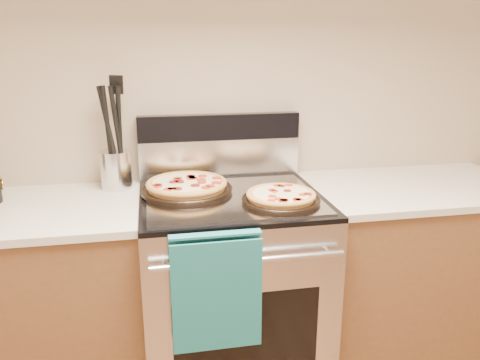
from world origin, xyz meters
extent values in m
plane|color=tan|center=(0.00, 2.00, 1.35)|extent=(4.00, 0.00, 4.00)
cube|color=#B7B7BC|center=(0.00, 1.65, 0.45)|extent=(0.76, 0.68, 0.90)
cube|color=black|center=(0.00, 1.31, 0.45)|extent=(0.56, 0.01, 0.40)
cube|color=black|center=(0.00, 1.65, 0.91)|extent=(0.76, 0.68, 0.02)
cube|color=silver|center=(0.00, 1.96, 1.01)|extent=(0.76, 0.06, 0.18)
cube|color=black|center=(0.00, 1.96, 1.16)|extent=(0.76, 0.06, 0.12)
cylinder|color=silver|center=(0.00, 1.27, 0.80)|extent=(0.70, 0.03, 0.03)
cube|color=gray|center=(0.00, 1.62, 0.92)|extent=(0.70, 0.55, 0.01)
cube|color=brown|center=(-0.88, 1.68, 0.44)|extent=(1.00, 0.62, 0.88)
cube|color=beige|center=(-0.88, 1.68, 0.90)|extent=(1.02, 0.64, 0.03)
cube|color=brown|center=(0.88, 1.68, 0.44)|extent=(1.00, 0.62, 0.88)
cube|color=beige|center=(0.88, 1.68, 0.90)|extent=(1.02, 0.64, 0.03)
cylinder|color=silver|center=(-0.48, 1.89, 1.00)|extent=(0.14, 0.14, 0.17)
camera|label=1|loc=(-0.32, -0.19, 1.54)|focal=35.00mm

